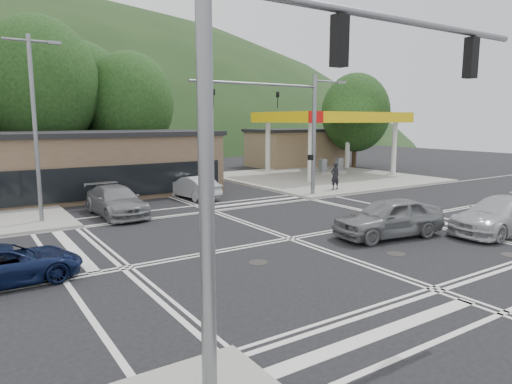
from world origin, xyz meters
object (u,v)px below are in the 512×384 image
car_queue_b (156,176)px  pedestrian (335,176)px  car_queue_a (193,187)px  car_grey_center (389,218)px  car_silver_east (500,215)px  car_blue_west (7,265)px  car_northbound (116,201)px

car_queue_b → pedestrian: pedestrian is taller
car_queue_a → car_queue_b: (0.00, 6.47, 0.06)m
car_grey_center → car_queue_b: bearing=-163.5°
pedestrian → car_silver_east: bearing=84.3°
car_blue_west → car_queue_b: (11.73, 17.75, 0.17)m
car_blue_west → car_northbound: size_ratio=0.82×
car_queue_b → car_northbound: (-5.83, -9.25, -0.01)m
car_queue_b → car_northbound: car_queue_b is taller
car_silver_east → pedestrian: bearing=171.1°
car_queue_b → pedestrian: (9.70, -9.52, 0.33)m
car_queue_a → pedestrian: bearing=154.2°
car_grey_center → car_queue_b: 20.51m
car_queue_a → car_northbound: 6.46m
car_blue_west → car_silver_east: (19.27, -4.87, 0.20)m
car_silver_east → car_northbound: 18.91m
car_blue_west → car_queue_b: bearing=-35.5°
car_queue_a → car_northbound: bearing=17.2°
car_blue_west → car_northbound: (5.90, 8.50, 0.17)m
car_blue_west → car_queue_a: bearing=-48.2°
car_queue_b → car_northbound: 10.93m
car_blue_west → car_grey_center: bearing=-102.1°
car_silver_east → car_queue_b: (-7.54, 22.62, -0.02)m
car_silver_east → car_blue_west: bearing=-103.7°
car_silver_east → car_queue_a: 17.83m
car_silver_east → car_queue_a: bearing=-154.5°
car_grey_center → car_queue_a: 14.13m
car_silver_east → pedestrian: size_ratio=2.88×
car_grey_center → pedestrian: pedestrian is taller
car_silver_east → car_queue_b: size_ratio=1.21×
car_queue_b → car_northbound: bearing=61.9°
car_queue_a → pedestrian: (9.70, -3.06, 0.39)m
car_grey_center → pedestrian: (6.93, 10.80, 0.26)m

